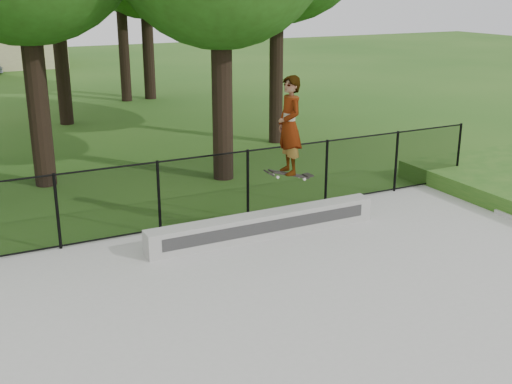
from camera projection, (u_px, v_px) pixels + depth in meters
concrete_slab at (311, 384)px, 8.15m from camera, size 14.00×12.00×0.06m
grind_ledge at (264, 225)px, 12.82m from camera, size 4.92×0.40×0.49m
skater_airborne at (289, 127)px, 12.27m from camera, size 0.82×0.74×2.10m
chainlink_fence at (159, 196)px, 12.92m from camera, size 16.06×0.06×1.50m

